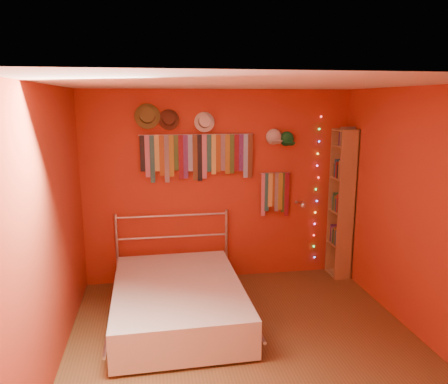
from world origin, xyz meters
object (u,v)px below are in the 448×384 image
tie_rack (197,155)px  reading_lamp (302,205)px  bookshelf (344,203)px  bed (178,300)px

tie_rack → reading_lamp: 1.51m
tie_rack → reading_lamp: size_ratio=4.45×
tie_rack → bookshelf: (1.95, -0.15, -0.67)m
bed → bookshelf: bearing=20.2°
tie_rack → reading_lamp: tie_rack is taller
reading_lamp → bed: size_ratio=0.16×
reading_lamp → bed: bearing=-153.1°
bookshelf → bed: bearing=-158.8°
reading_lamp → bookshelf: bearing=2.9°
reading_lamp → bookshelf: 0.60m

